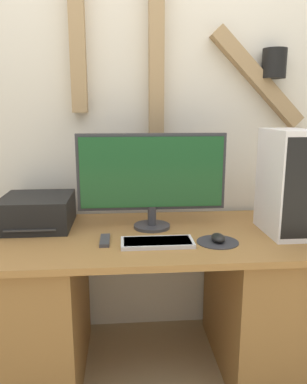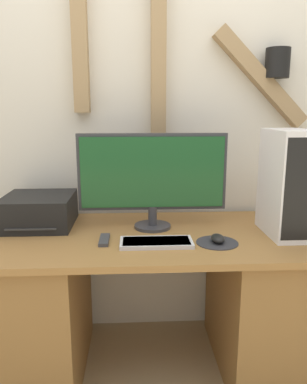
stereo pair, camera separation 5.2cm
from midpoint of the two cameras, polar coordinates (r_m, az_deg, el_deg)
name	(u,v)px [view 1 (the left image)]	position (r m, az deg, el deg)	size (l,w,h in m)	color
wall_back	(146,105)	(2.19, -1.85, 13.18)	(6.40, 0.18, 2.70)	silver
desk	(152,300)	(1.99, -1.04, -16.14)	(1.64, 0.78, 0.74)	olive
monitor	(152,175)	(1.88, -1.05, 2.57)	(0.75, 0.19, 0.48)	#333338
keyboard	(157,242)	(1.70, -0.30, -7.67)	(0.33, 0.15, 0.02)	silver
mousepad	(218,242)	(1.75, 8.90, -7.53)	(0.19, 0.19, 0.00)	#2D2D33
mouse	(218,238)	(1.74, 8.97, -6.91)	(0.06, 0.10, 0.04)	black
computer_tower	(287,183)	(1.90, 18.94, 1.38)	(0.19, 0.33, 0.51)	white
printer	(37,212)	(2.03, -17.99, -2.88)	(0.35, 0.36, 0.16)	black
remote_control	(105,240)	(1.75, -8.27, -7.32)	(0.04, 0.15, 0.02)	#38383D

